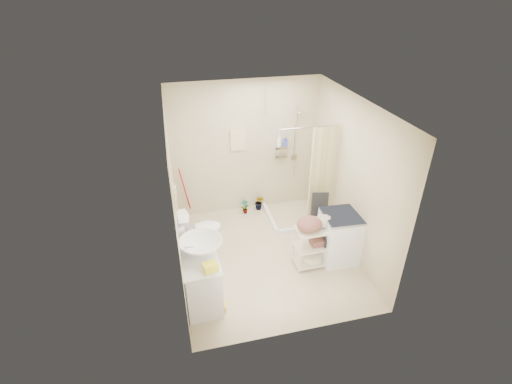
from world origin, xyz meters
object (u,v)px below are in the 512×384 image
at_px(vanity, 201,278).
at_px(laundry_rack, 314,243).
at_px(toilet, 201,230).
at_px(washing_machine, 339,237).

xyz_separation_m(vanity, laundry_rack, (1.84, 0.37, 0.02)).
xyz_separation_m(toilet, washing_machine, (2.18, -0.81, 0.06)).
height_order(vanity, toilet, vanity).
bearing_deg(laundry_rack, toilet, 152.30).
bearing_deg(toilet, laundry_rack, -119.60).
relative_size(vanity, laundry_rack, 1.08).
height_order(vanity, laundry_rack, laundry_rack).
bearing_deg(laundry_rack, washing_machine, 4.66).
xyz_separation_m(toilet, laundry_rack, (1.72, -0.86, 0.05)).
bearing_deg(laundry_rack, vanity, -169.85).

